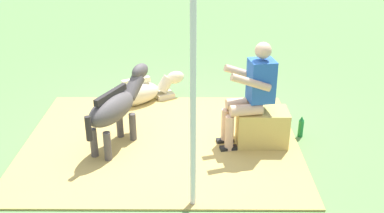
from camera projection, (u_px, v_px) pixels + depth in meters
ground_plane at (173, 135)px, 6.06m from camera, size 24.00×24.00×0.00m
hay_patch at (162, 142)px, 5.87m from camera, size 3.51×2.84×0.02m
hay_bale at (262, 128)px, 5.74m from camera, size 0.64×0.40×0.48m
person_seated at (251, 91)px, 5.51m from camera, size 0.70×0.49×1.36m
pony_standing at (116, 106)px, 5.57m from camera, size 0.75×1.26×0.92m
pony_lying at (138, 92)px, 6.92m from camera, size 1.30×0.88×0.42m
soda_bottle at (301, 127)px, 5.98m from camera, size 0.07×0.07×0.30m
tent_pole_left at (193, 100)px, 4.19m from camera, size 0.06×0.06×2.37m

